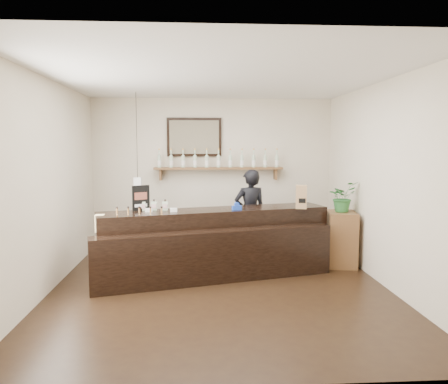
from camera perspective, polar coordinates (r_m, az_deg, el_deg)
name	(u,v)px	position (r m, az deg, el deg)	size (l,w,h in m)	color
ground	(220,287)	(6.09, -0.52, -12.27)	(5.00, 5.00, 0.00)	black
room_shell	(220,162)	(5.79, -0.54, 3.94)	(5.00, 5.00, 5.00)	beige
back_wall_decor	(205,154)	(8.16, -2.51, 4.92)	(2.66, 0.96, 1.69)	brown
counter	(215,245)	(6.52, -1.14, -6.90)	(3.51, 1.78, 1.13)	black
promo_sign	(141,198)	(6.48, -10.80, -0.79)	(0.24, 0.16, 0.37)	black
paper_bag	(301,197)	(6.70, 10.05, -0.63)	(0.19, 0.16, 0.36)	#9A7B4A
tape_dispenser	(237,207)	(6.48, 1.68, -1.96)	(0.15, 0.09, 0.12)	#193FB4
side_cabinet	(341,239)	(7.28, 15.06, -5.91)	(0.53, 0.66, 0.87)	brown
potted_plant	(342,197)	(7.17, 15.21, -0.62)	(0.43, 0.38, 0.48)	#2D7032
shopkeeper	(250,208)	(7.46, 3.42, -2.11)	(0.63, 0.41, 1.72)	black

